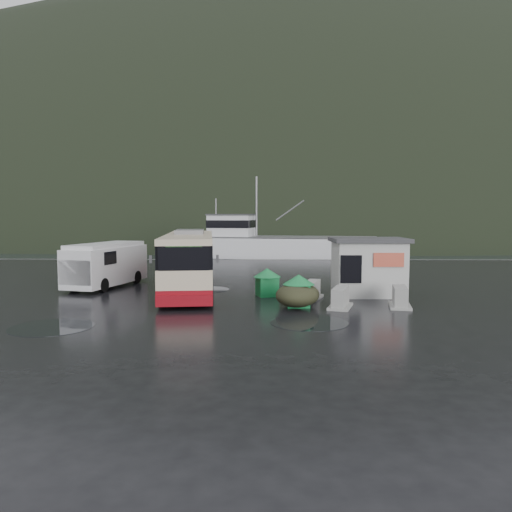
{
  "coord_description": "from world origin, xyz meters",
  "views": [
    {
      "loc": [
        2.71,
        -24.21,
        3.99
      ],
      "look_at": [
        2.22,
        3.44,
        1.7
      ],
      "focal_mm": 35.0,
      "sensor_mm": 36.0,
      "label": 1
    }
  ],
  "objects_px": {
    "coach_bus": "(190,290)",
    "white_van": "(107,287)",
    "jersey_barrier_c": "(340,308)",
    "jersey_barrier_a": "(311,299)",
    "dome_tent": "(298,307)",
    "waste_bin_left": "(267,296)",
    "ticket_kiosk": "(368,295)",
    "jersey_barrier_b": "(400,307)",
    "fishing_trawler": "(281,253)",
    "waste_bin_right": "(299,306)"
  },
  "relations": [
    {
      "from": "jersey_barrier_b",
      "to": "fishing_trawler",
      "type": "height_order",
      "value": "fishing_trawler"
    },
    {
      "from": "white_van",
      "to": "ticket_kiosk",
      "type": "height_order",
      "value": "ticket_kiosk"
    },
    {
      "from": "coach_bus",
      "to": "jersey_barrier_c",
      "type": "xyz_separation_m",
      "value": [
        7.22,
        -4.79,
        0.0
      ]
    },
    {
      "from": "coach_bus",
      "to": "ticket_kiosk",
      "type": "distance_m",
      "value": 9.21
    },
    {
      "from": "jersey_barrier_a",
      "to": "jersey_barrier_c",
      "type": "relative_size",
      "value": 0.97
    },
    {
      "from": "waste_bin_left",
      "to": "waste_bin_right",
      "type": "bearing_deg",
      "value": -63.85
    },
    {
      "from": "jersey_barrier_c",
      "to": "jersey_barrier_b",
      "type": "bearing_deg",
      "value": 4.71
    },
    {
      "from": "white_van",
      "to": "dome_tent",
      "type": "xyz_separation_m",
      "value": [
        10.2,
        -5.77,
        0.0
      ]
    },
    {
      "from": "coach_bus",
      "to": "waste_bin_left",
      "type": "distance_m",
      "value": 4.43
    },
    {
      "from": "jersey_barrier_a",
      "to": "coach_bus",
      "type": "bearing_deg",
      "value": 158.5
    },
    {
      "from": "waste_bin_right",
      "to": "fishing_trawler",
      "type": "relative_size",
      "value": 0.06
    },
    {
      "from": "ticket_kiosk",
      "to": "waste_bin_left",
      "type": "bearing_deg",
      "value": -177.36
    },
    {
      "from": "ticket_kiosk",
      "to": "jersey_barrier_a",
      "type": "height_order",
      "value": "ticket_kiosk"
    },
    {
      "from": "white_van",
      "to": "jersey_barrier_a",
      "type": "height_order",
      "value": "white_van"
    },
    {
      "from": "white_van",
      "to": "coach_bus",
      "type": "bearing_deg",
      "value": -0.05
    },
    {
      "from": "white_van",
      "to": "jersey_barrier_b",
      "type": "height_order",
      "value": "white_van"
    },
    {
      "from": "ticket_kiosk",
      "to": "fishing_trawler",
      "type": "relative_size",
      "value": 0.16
    },
    {
      "from": "coach_bus",
      "to": "white_van",
      "type": "bearing_deg",
      "value": 159.2
    },
    {
      "from": "waste_bin_right",
      "to": "jersey_barrier_c",
      "type": "bearing_deg",
      "value": -9.17
    },
    {
      "from": "dome_tent",
      "to": "fishing_trawler",
      "type": "xyz_separation_m",
      "value": [
        0.3,
        30.75,
        0.0
      ]
    },
    {
      "from": "white_van",
      "to": "waste_bin_right",
      "type": "xyz_separation_m",
      "value": [
        10.24,
        -5.73,
        0.0
      ]
    },
    {
      "from": "jersey_barrier_c",
      "to": "jersey_barrier_a",
      "type": "bearing_deg",
      "value": 113.64
    },
    {
      "from": "jersey_barrier_b",
      "to": "white_van",
      "type": "bearing_deg",
      "value": 158.35
    },
    {
      "from": "jersey_barrier_c",
      "to": "dome_tent",
      "type": "bearing_deg",
      "value": 172.04
    },
    {
      "from": "ticket_kiosk",
      "to": "jersey_barrier_b",
      "type": "height_order",
      "value": "ticket_kiosk"
    },
    {
      "from": "dome_tent",
      "to": "jersey_barrier_b",
      "type": "distance_m",
      "value": 4.43
    },
    {
      "from": "waste_bin_left",
      "to": "jersey_barrier_c",
      "type": "relative_size",
      "value": 0.78
    },
    {
      "from": "waste_bin_left",
      "to": "ticket_kiosk",
      "type": "relative_size",
      "value": 0.38
    },
    {
      "from": "ticket_kiosk",
      "to": "waste_bin_right",
      "type": "bearing_deg",
      "value": -140.87
    },
    {
      "from": "ticket_kiosk",
      "to": "jersey_barrier_c",
      "type": "relative_size",
      "value": 2.08
    },
    {
      "from": "waste_bin_left",
      "to": "jersey_barrier_b",
      "type": "bearing_deg",
      "value": -26.36
    },
    {
      "from": "waste_bin_left",
      "to": "ticket_kiosk",
      "type": "height_order",
      "value": "ticket_kiosk"
    },
    {
      "from": "waste_bin_right",
      "to": "jersey_barrier_c",
      "type": "distance_m",
      "value": 1.8
    },
    {
      "from": "jersey_barrier_c",
      "to": "fishing_trawler",
      "type": "bearing_deg",
      "value": 92.81
    },
    {
      "from": "waste_bin_right",
      "to": "fishing_trawler",
      "type": "height_order",
      "value": "fishing_trawler"
    },
    {
      "from": "waste_bin_right",
      "to": "jersey_barrier_b",
      "type": "relative_size",
      "value": 0.79
    },
    {
      "from": "waste_bin_left",
      "to": "dome_tent",
      "type": "height_order",
      "value": "waste_bin_left"
    },
    {
      "from": "ticket_kiosk",
      "to": "jersey_barrier_c",
      "type": "height_order",
      "value": "ticket_kiosk"
    },
    {
      "from": "waste_bin_left",
      "to": "jersey_barrier_a",
      "type": "relative_size",
      "value": 0.81
    },
    {
      "from": "ticket_kiosk",
      "to": "jersey_barrier_a",
      "type": "xyz_separation_m",
      "value": [
        -2.91,
        -1.08,
        0.0
      ]
    },
    {
      "from": "coach_bus",
      "to": "dome_tent",
      "type": "xyz_separation_m",
      "value": [
        5.4,
        -4.53,
        0.0
      ]
    },
    {
      "from": "ticket_kiosk",
      "to": "jersey_barrier_b",
      "type": "distance_m",
      "value": 3.29
    },
    {
      "from": "jersey_barrier_a",
      "to": "fishing_trawler",
      "type": "distance_m",
      "value": 28.66
    },
    {
      "from": "jersey_barrier_a",
      "to": "jersey_barrier_c",
      "type": "xyz_separation_m",
      "value": [
        1.03,
        -2.35,
        0.0
      ]
    },
    {
      "from": "jersey_barrier_b",
      "to": "ticket_kiosk",
      "type": "bearing_deg",
      "value": 102.73
    },
    {
      "from": "white_van",
      "to": "jersey_barrier_b",
      "type": "xyz_separation_m",
      "value": [
        14.63,
        -5.81,
        0.0
      ]
    },
    {
      "from": "white_van",
      "to": "waste_bin_left",
      "type": "bearing_deg",
      "value": -4.05
    },
    {
      "from": "white_van",
      "to": "dome_tent",
      "type": "bearing_deg",
      "value": -15.1
    },
    {
      "from": "jersey_barrier_b",
      "to": "jersey_barrier_a",
      "type": "bearing_deg",
      "value": 149.63
    },
    {
      "from": "coach_bus",
      "to": "fishing_trawler",
      "type": "distance_m",
      "value": 26.83
    }
  ]
}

